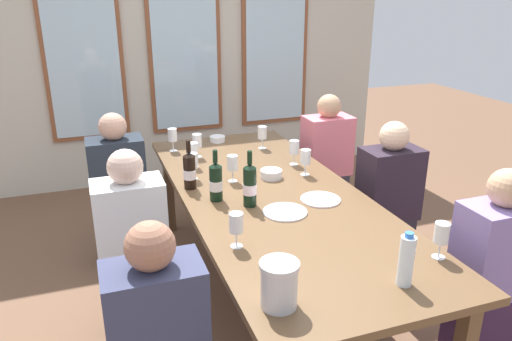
# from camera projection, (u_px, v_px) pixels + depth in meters

# --- Properties ---
(ground_plane) EXTENTS (12.00, 12.00, 0.00)m
(ground_plane) POSITION_uv_depth(u_px,v_px,m) (271.00, 299.00, 3.21)
(ground_plane) COLOR brown
(back_wall_with_windows) EXTENTS (4.24, 0.10, 2.90)m
(back_wall_with_windows) POSITION_uv_depth(u_px,v_px,m) (183.00, 36.00, 4.83)
(back_wall_with_windows) COLOR beige
(back_wall_with_windows) RESTS_ON ground
(dining_table) EXTENTS (1.04, 2.59, 0.74)m
(dining_table) POSITION_uv_depth(u_px,v_px,m) (272.00, 204.00, 2.97)
(dining_table) COLOR brown
(dining_table) RESTS_ON ground
(white_plate_0) EXTENTS (0.23, 0.23, 0.01)m
(white_plate_0) POSITION_uv_depth(u_px,v_px,m) (320.00, 199.00, 2.86)
(white_plate_0) COLOR white
(white_plate_0) RESTS_ON dining_table
(white_plate_1) EXTENTS (0.24, 0.24, 0.01)m
(white_plate_1) POSITION_uv_depth(u_px,v_px,m) (285.00, 212.00, 2.70)
(white_plate_1) COLOR white
(white_plate_1) RESTS_ON dining_table
(metal_pitcher) EXTENTS (0.16, 0.16, 0.19)m
(metal_pitcher) POSITION_uv_depth(u_px,v_px,m) (279.00, 284.00, 1.89)
(metal_pitcher) COLOR silver
(metal_pitcher) RESTS_ON dining_table
(wine_bottle_0) EXTENTS (0.08, 0.08, 0.31)m
(wine_bottle_0) POSITION_uv_depth(u_px,v_px,m) (190.00, 170.00, 3.00)
(wine_bottle_0) COLOR black
(wine_bottle_0) RESTS_ON dining_table
(wine_bottle_1) EXTENTS (0.08, 0.08, 0.30)m
(wine_bottle_1) POSITION_uv_depth(u_px,v_px,m) (216.00, 181.00, 2.83)
(wine_bottle_1) COLOR black
(wine_bottle_1) RESTS_ON dining_table
(wine_bottle_2) EXTENTS (0.08, 0.08, 0.32)m
(wine_bottle_2) POSITION_uv_depth(u_px,v_px,m) (250.00, 185.00, 2.75)
(wine_bottle_2) COLOR black
(wine_bottle_2) RESTS_ON dining_table
(tasting_bowl_0) EXTENTS (0.12, 0.12, 0.04)m
(tasting_bowl_0) POSITION_uv_depth(u_px,v_px,m) (217.00, 139.00, 3.94)
(tasting_bowl_0) COLOR white
(tasting_bowl_0) RESTS_ON dining_table
(tasting_bowl_1) EXTENTS (0.14, 0.14, 0.05)m
(tasting_bowl_1) POSITION_uv_depth(u_px,v_px,m) (271.00, 174.00, 3.19)
(tasting_bowl_1) COLOR white
(tasting_bowl_1) RESTS_ON dining_table
(water_bottle) EXTENTS (0.06, 0.06, 0.24)m
(water_bottle) POSITION_uv_depth(u_px,v_px,m) (406.00, 260.00, 2.02)
(water_bottle) COLOR white
(water_bottle) RESTS_ON dining_table
(wine_glass_0) EXTENTS (0.07, 0.07, 0.17)m
(wine_glass_0) POSITION_uv_depth(u_px,v_px,m) (236.00, 224.00, 2.31)
(wine_glass_0) COLOR white
(wine_glass_0) RESTS_ON dining_table
(wine_glass_1) EXTENTS (0.07, 0.07, 0.17)m
(wine_glass_1) POSITION_uv_depth(u_px,v_px,m) (197.00, 142.00, 3.55)
(wine_glass_1) COLOR white
(wine_glass_1) RESTS_ON dining_table
(wine_glass_2) EXTENTS (0.07, 0.07, 0.17)m
(wine_glass_2) POSITION_uv_depth(u_px,v_px,m) (193.00, 151.00, 3.35)
(wine_glass_2) COLOR white
(wine_glass_2) RESTS_ON dining_table
(wine_glass_3) EXTENTS (0.07, 0.07, 0.17)m
(wine_glass_3) POSITION_uv_depth(u_px,v_px,m) (262.00, 134.00, 3.74)
(wine_glass_3) COLOR white
(wine_glass_3) RESTS_ON dining_table
(wine_glass_4) EXTENTS (0.07, 0.07, 0.17)m
(wine_glass_4) POSITION_uv_depth(u_px,v_px,m) (306.00, 157.00, 3.21)
(wine_glass_4) COLOR white
(wine_glass_4) RESTS_ON dining_table
(wine_glass_5) EXTENTS (0.07, 0.07, 0.17)m
(wine_glass_5) POSITION_uv_depth(u_px,v_px,m) (192.00, 162.00, 3.14)
(wine_glass_5) COLOR white
(wine_glass_5) RESTS_ON dining_table
(wine_glass_6) EXTENTS (0.07, 0.07, 0.17)m
(wine_glass_6) POSITION_uv_depth(u_px,v_px,m) (442.00, 234.00, 2.22)
(wine_glass_6) COLOR white
(wine_glass_6) RESTS_ON dining_table
(wine_glass_7) EXTENTS (0.07, 0.07, 0.17)m
(wine_glass_7) POSITION_uv_depth(u_px,v_px,m) (172.00, 136.00, 3.69)
(wine_glass_7) COLOR white
(wine_glass_7) RESTS_ON dining_table
(wine_glass_8) EXTENTS (0.07, 0.07, 0.17)m
(wine_glass_8) POSITION_uv_depth(u_px,v_px,m) (294.00, 149.00, 3.40)
(wine_glass_8) COLOR white
(wine_glass_8) RESTS_ON dining_table
(wine_glass_9) EXTENTS (0.07, 0.07, 0.17)m
(wine_glass_9) POSITION_uv_depth(u_px,v_px,m) (232.00, 163.00, 3.10)
(wine_glass_9) COLOR white
(wine_glass_9) RESTS_ON dining_table
(seated_person_0) EXTENTS (0.38, 0.24, 1.11)m
(seated_person_0) POSITION_uv_depth(u_px,v_px,m) (133.00, 249.00, 2.76)
(seated_person_0) COLOR #2B2733
(seated_person_0) RESTS_ON ground
(seated_person_1) EXTENTS (0.38, 0.24, 1.11)m
(seated_person_1) POSITION_uv_depth(u_px,v_px,m) (387.00, 206.00, 3.30)
(seated_person_1) COLOR #29242E
(seated_person_1) RESTS_ON ground
(seated_person_2) EXTENTS (0.38, 0.24, 1.11)m
(seated_person_2) POSITION_uv_depth(u_px,v_px,m) (119.00, 193.00, 3.50)
(seated_person_2) COLOR #332C31
(seated_person_2) RESTS_ON ground
(seated_person_3) EXTENTS (0.38, 0.24, 1.11)m
(seated_person_3) POSITION_uv_depth(u_px,v_px,m) (326.00, 164.00, 4.08)
(seated_person_3) COLOR #312D39
(seated_person_3) RESTS_ON ground
(seated_person_5) EXTENTS (0.38, 0.24, 1.11)m
(seated_person_5) POSITION_uv_depth(u_px,v_px,m) (491.00, 278.00, 2.49)
(seated_person_5) COLOR #392140
(seated_person_5) RESTS_ON ground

